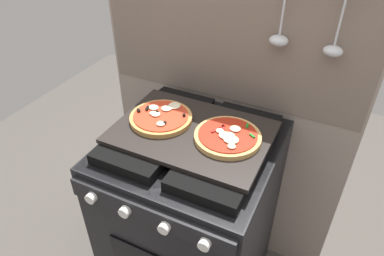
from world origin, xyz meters
name	(u,v)px	position (x,y,z in m)	size (l,w,h in m)	color
kitchen_backsplash	(226,114)	(0.00, 0.33, 0.79)	(1.10, 0.09, 1.55)	gray
stove	(192,218)	(0.00, 0.00, 0.45)	(0.60, 0.64, 0.90)	black
baking_tray	(192,132)	(0.00, 0.00, 0.91)	(0.54, 0.38, 0.02)	black
pizza_left	(161,117)	(-0.13, 0.01, 0.93)	(0.23, 0.23, 0.03)	#C18947
pizza_right	(228,137)	(0.13, 0.01, 0.93)	(0.23, 0.23, 0.03)	tan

